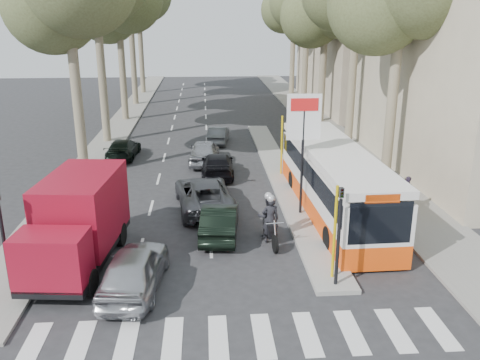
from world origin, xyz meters
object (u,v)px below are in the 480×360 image
object	(u,v)px
red_truck	(78,220)
city_bus	(334,179)
dark_hatchback	(220,220)
motorcycle	(269,219)
silver_hatchback	(134,269)

from	to	relation	value
red_truck	city_bus	xyz separation A→B (m)	(10.50, 4.31, -0.08)
dark_hatchback	city_bus	xyz separation A→B (m)	(5.30, 2.12, 0.96)
red_truck	motorcycle	size ratio (longest dim) A/B	2.57
silver_hatchback	red_truck	bearing A→B (deg)	-37.01
silver_hatchback	dark_hatchback	distance (m)	5.18
red_truck	city_bus	bearing A→B (deg)	28.19
dark_hatchback	red_truck	xyz separation A→B (m)	(-5.20, -2.18, 1.04)
silver_hatchback	dark_hatchback	xyz separation A→B (m)	(3.00, 4.22, -0.08)
city_bus	motorcycle	world-z (taller)	city_bus
silver_hatchback	dark_hatchback	bearing A→B (deg)	-119.48
dark_hatchback	red_truck	distance (m)	5.73
dark_hatchback	city_bus	distance (m)	5.79
red_truck	motorcycle	xyz separation A→B (m)	(7.17, 1.49, -0.77)
silver_hatchback	dark_hatchback	size ratio (longest dim) A/B	1.08
dark_hatchback	city_bus	bearing A→B (deg)	-152.56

